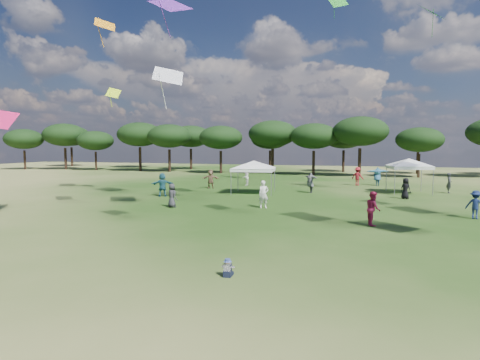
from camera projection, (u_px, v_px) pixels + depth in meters
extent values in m
plane|color=#274715|center=(190.00, 305.00, 9.86)|extent=(140.00, 140.00, 0.00)
cylinder|color=black|center=(25.00, 160.00, 65.30)|extent=(0.35, 0.35, 3.09)
ellipsoid|color=black|center=(24.00, 139.00, 65.01)|extent=(6.01, 6.01, 3.24)
cylinder|color=black|center=(66.00, 159.00, 65.38)|extent=(0.40, 0.40, 3.51)
ellipsoid|color=black|center=(65.00, 135.00, 65.05)|extent=(6.82, 6.82, 3.68)
cylinder|color=black|center=(96.00, 161.00, 63.66)|extent=(0.33, 0.33, 2.92)
ellipsoid|color=black|center=(95.00, 141.00, 63.38)|extent=(5.67, 5.67, 3.06)
cylinder|color=black|center=(140.00, 160.00, 61.45)|extent=(0.40, 0.40, 3.49)
ellipsoid|color=black|center=(140.00, 134.00, 61.12)|extent=(6.79, 6.79, 3.66)
cylinder|color=black|center=(170.00, 161.00, 59.65)|extent=(0.38, 0.38, 3.32)
ellipsoid|color=black|center=(169.00, 136.00, 59.34)|extent=(6.44, 6.44, 3.47)
cylinder|color=black|center=(221.00, 162.00, 56.46)|extent=(0.36, 0.36, 3.14)
ellipsoid|color=black|center=(221.00, 137.00, 56.17)|extent=(6.11, 6.11, 3.29)
cylinder|color=black|center=(273.00, 161.00, 55.75)|extent=(0.40, 0.40, 3.46)
ellipsoid|color=black|center=(273.00, 134.00, 55.43)|extent=(6.73, 6.73, 3.63)
cylinder|color=black|center=(314.00, 163.00, 52.90)|extent=(0.37, 0.37, 3.21)
ellipsoid|color=black|center=(314.00, 136.00, 52.60)|extent=(6.24, 6.24, 3.36)
cylinder|color=black|center=(360.00, 162.00, 50.71)|extent=(0.41, 0.41, 3.56)
ellipsoid|color=black|center=(360.00, 131.00, 50.37)|extent=(6.91, 6.91, 3.73)
cylinder|color=black|center=(419.00, 166.00, 48.98)|extent=(0.33, 0.33, 2.88)
ellipsoid|color=black|center=(420.00, 140.00, 48.70)|extent=(5.60, 5.60, 3.02)
cylinder|color=black|center=(72.00, 157.00, 75.48)|extent=(0.41, 0.41, 3.56)
ellipsoid|color=black|center=(71.00, 136.00, 75.14)|extent=(6.92, 6.92, 3.73)
cylinder|color=black|center=(140.00, 157.00, 70.81)|extent=(0.41, 0.41, 3.62)
ellipsoid|color=black|center=(140.00, 135.00, 70.47)|extent=(7.03, 7.03, 3.79)
cylinder|color=black|center=(191.00, 159.00, 65.72)|extent=(0.39, 0.39, 3.37)
ellipsoid|color=black|center=(191.00, 136.00, 65.40)|extent=(6.54, 6.54, 3.53)
cylinder|color=black|center=(270.00, 160.00, 63.54)|extent=(0.36, 0.36, 3.11)
ellipsoid|color=black|center=(270.00, 139.00, 63.24)|extent=(6.05, 6.05, 3.26)
cylinder|color=black|center=(343.00, 161.00, 59.38)|extent=(0.37, 0.37, 3.20)
ellipsoid|color=black|center=(344.00, 137.00, 59.08)|extent=(6.21, 6.21, 3.35)
cylinder|color=black|center=(417.00, 163.00, 55.28)|extent=(0.34, 0.34, 2.99)
ellipsoid|color=black|center=(418.00, 139.00, 54.99)|extent=(5.81, 5.81, 3.13)
cylinder|color=gray|center=(231.00, 183.00, 31.56)|extent=(0.06, 0.06, 2.00)
cylinder|color=gray|center=(271.00, 183.00, 31.03)|extent=(0.06, 0.06, 2.00)
cylinder|color=gray|center=(238.00, 179.00, 34.68)|extent=(0.06, 0.06, 2.00)
cylinder|color=gray|center=(275.00, 180.00, 34.15)|extent=(0.06, 0.06, 2.00)
cube|color=white|center=(254.00, 170.00, 32.78)|extent=(3.76, 3.76, 0.25)
pyramid|color=white|center=(254.00, 161.00, 32.71)|extent=(6.73, 6.73, 0.60)
cylinder|color=gray|center=(395.00, 181.00, 31.62)|extent=(0.06, 0.06, 2.18)
cylinder|color=gray|center=(433.00, 182.00, 31.25)|extent=(0.06, 0.06, 2.18)
cylinder|color=gray|center=(386.00, 178.00, 34.46)|extent=(0.06, 0.06, 2.18)
cylinder|color=gray|center=(421.00, 179.00, 34.10)|extent=(0.06, 0.06, 2.18)
cube|color=white|center=(409.00, 167.00, 32.77)|extent=(3.52, 3.52, 0.25)
pyramid|color=white|center=(409.00, 158.00, 32.71)|extent=(6.09, 6.09, 0.60)
cube|color=black|center=(228.00, 274.00, 11.97)|extent=(0.24, 0.24, 0.18)
cube|color=black|center=(227.00, 273.00, 12.15)|extent=(0.09, 0.21, 0.09)
cube|color=black|center=(232.00, 274.00, 12.12)|extent=(0.09, 0.21, 0.09)
cube|color=white|center=(228.00, 267.00, 11.95)|extent=(0.23, 0.17, 0.23)
cylinder|color=white|center=(224.00, 266.00, 12.05)|extent=(0.09, 0.22, 0.14)
cylinder|color=white|center=(233.00, 267.00, 11.98)|extent=(0.09, 0.22, 0.14)
sphere|color=#E0B293|center=(228.00, 262.00, 11.94)|extent=(0.16, 0.16, 0.16)
cone|color=#5065BA|center=(228.00, 261.00, 11.94)|extent=(0.26, 0.26, 0.03)
cylinder|color=#5065BA|center=(228.00, 260.00, 11.93)|extent=(0.17, 0.17, 0.07)
imported|color=#295A7D|center=(377.00, 176.00, 39.03)|extent=(2.30, 1.42, 1.82)
imported|color=navy|center=(476.00, 205.00, 21.34)|extent=(1.13, 0.92, 1.53)
imported|color=brown|center=(211.00, 179.00, 36.67)|extent=(1.68, 0.86, 1.73)
imported|color=silver|center=(264.00, 194.00, 25.07)|extent=(0.75, 0.66, 1.73)
imported|color=#2E2E33|center=(449.00, 183.00, 32.97)|extent=(0.43, 0.63, 1.67)
imported|color=#2F2E33|center=(172.00, 195.00, 25.32)|extent=(0.88, 0.77, 1.52)
imported|color=#266074|center=(162.00, 185.00, 30.84)|extent=(1.73, 1.29, 1.82)
imported|color=black|center=(405.00, 188.00, 29.32)|extent=(0.90, 0.84, 1.54)
imported|color=#4C4B50|center=(310.00, 183.00, 33.12)|extent=(1.61, 2.00, 1.66)
imported|color=maroon|center=(358.00, 176.00, 39.18)|extent=(1.33, 1.06, 1.80)
imported|color=silver|center=(246.00, 177.00, 39.06)|extent=(0.70, 0.86, 1.65)
imported|color=#AA1C46|center=(373.00, 208.00, 19.57)|extent=(0.79, 0.93, 1.69)
plane|color=#C9F81A|center=(113.00, 93.00, 32.83)|extent=(1.41, 1.51, 1.07)
plane|color=white|center=(168.00, 75.00, 23.15)|extent=(2.62, 2.79, 1.47)
plane|color=orange|center=(105.00, 24.00, 29.84)|extent=(2.31, 2.60, 1.42)
plane|color=#652597|center=(170.00, 5.00, 25.62)|extent=(3.16, 2.74, 1.86)
plane|color=#1A8625|center=(432.00, 12.00, 29.29)|extent=(2.45, 2.82, 1.62)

